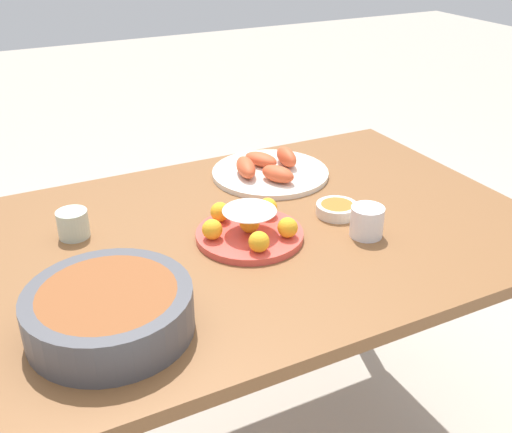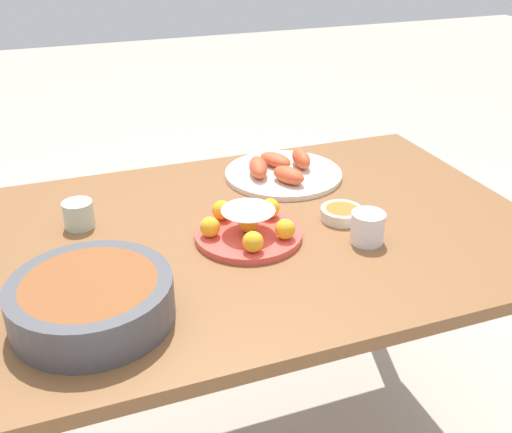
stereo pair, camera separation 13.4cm
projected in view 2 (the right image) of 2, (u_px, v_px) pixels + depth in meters
The scene contains 7 objects.
dining_table at pixel (263, 265), 1.44m from camera, with size 1.27×0.88×0.76m.
cake_plate at pixel (248, 227), 1.33m from camera, with size 0.24×0.24×0.08m.
serving_bowl at pixel (91, 299), 1.06m from camera, with size 0.29×0.29×0.08m.
sauce_bowl at pixel (342, 213), 1.41m from camera, with size 0.10×0.10×0.03m.
seafood_platter at pixel (282, 171), 1.63m from camera, with size 0.32×0.32×0.06m.
cup_near at pixel (79, 214), 1.37m from camera, with size 0.07×0.07×0.06m.
cup_far at pixel (367, 228), 1.31m from camera, with size 0.07×0.07×0.07m.
Camera 2 is at (0.44, 1.14, 1.42)m, focal length 42.00 mm.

